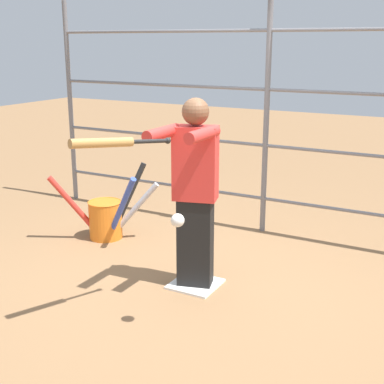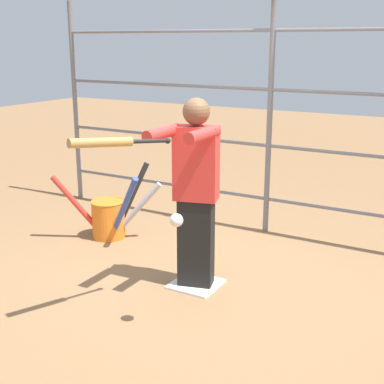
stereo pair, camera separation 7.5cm
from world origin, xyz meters
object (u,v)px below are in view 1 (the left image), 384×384
object	(u,v)px
baseball_bat_swinging	(111,143)
bat_bucket	(107,217)
batter	(194,189)
softball_in_flight	(178,220)

from	to	relation	value
baseball_bat_swinging	bat_bucket	bearing A→B (deg)	-50.37
batter	baseball_bat_swinging	distance (m)	1.02
baseball_bat_swinging	batter	bearing A→B (deg)	-102.00
softball_in_flight	bat_bucket	xyz separation A→B (m)	(1.65, -1.32, -0.63)
baseball_bat_swinging	softball_in_flight	world-z (taller)	baseball_bat_swinging
softball_in_flight	bat_bucket	distance (m)	2.20
softball_in_flight	bat_bucket	size ratio (longest dim) A/B	0.09
baseball_bat_swinging	bat_bucket	distance (m)	2.21
batter	bat_bucket	world-z (taller)	batter
batter	baseball_bat_swinging	bearing A→B (deg)	78.00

